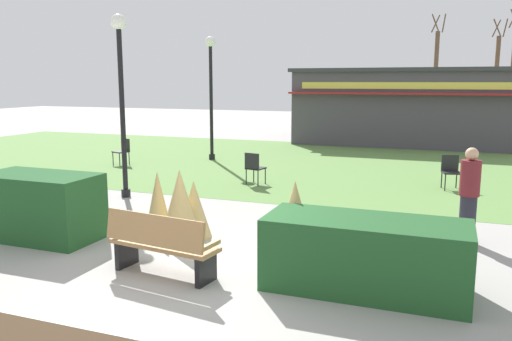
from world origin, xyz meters
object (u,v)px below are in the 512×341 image
Objects in this scene: lamppost_mid at (121,85)px; cafe_chair_center at (451,169)px; park_bench at (161,244)px; parked_car_center_slot at (424,117)px; lamppost_far at (211,83)px; cafe_chair_west at (254,166)px; parked_car_west_slot at (341,115)px; tree_left_bg at (435,76)px; tree_center_bg at (496,78)px; cafe_chair_east at (123,149)px; food_kiosk at (408,106)px; tree_right_bg at (512,74)px; trash_bin at (430,253)px; person_strolling at (469,195)px.

lamppost_mid reaches higher than cafe_chair_center.
parked_car_center_slot reaches higher than park_bench.
lamppost_far is at bearing -112.14° from parked_car_center_slot.
parked_car_west_slot is at bearing 94.71° from cafe_chair_west.
lamppost_far is at bearing -109.65° from tree_left_bg.
tree_center_bg reaches higher than parked_car_west_slot.
cafe_chair_east is at bearing 178.11° from cafe_chair_center.
tree_right_bg is at bearing 67.06° from food_kiosk.
trash_bin is 7.33m from cafe_chair_west.
cafe_chair_east is (-6.52, 8.41, 0.05)m from park_bench.
parked_car_center_slot is at bearing 63.98° from cafe_chair_east.
food_kiosk is 12.02m from cafe_chair_west.
person_strolling is (0.53, 2.06, 0.45)m from trash_bin.
tree_right_bg reaches higher than parked_car_center_slot.
lamppost_far is at bearing -116.83° from tree_center_bg.
lamppost_mid is 23.14m from parked_car_center_slot.
lamppost_mid reaches higher than parked_car_center_slot.
park_bench reaches higher than cafe_chair_center.
cafe_chair_center is (8.09, -2.44, -2.20)m from lamppost_far.
parked_car_west_slot is (-6.95, 23.28, -0.22)m from person_strolling.
cafe_chair_west is (-4.79, 5.55, 0.12)m from trash_bin.
tree_left_bg is 4.77m from tree_right_bg.
parked_car_center_slot is (2.32, 26.52, 0.16)m from park_bench.
tree_left_bg is at bearing 66.69° from cafe_chair_east.
cafe_chair_east is 1.00× the size of cafe_chair_center.
park_bench is 1.97× the size of cafe_chair_center.
cafe_chair_east and cafe_chair_center have the same top height.
tree_right_bg reaches higher than lamppost_mid.
lamppost_far is 4.88× the size of cafe_chair_center.
lamppost_mid is at bearing -112.10° from tree_right_bg.
tree_right_bg reaches higher than tree_center_bg.
tree_right_bg is (3.43, 22.91, 2.73)m from cafe_chair_center.
food_kiosk is 1.46× the size of tree_center_bg.
lamppost_far is (-4.20, 10.50, 2.24)m from park_bench.
park_bench is at bearing -80.49° from cafe_chair_west.
cafe_chair_east is 0.21× the size of parked_car_center_slot.
trash_bin is at bearing -35.37° from cafe_chair_east.
tree_right_bg is at bearing -39.50° from person_strolling.
cafe_chair_center is at bearing 88.08° from trash_bin.
cafe_chair_center is at bearing -86.86° from tree_left_bg.
tree_center_bg is (7.54, 24.76, 2.48)m from cafe_chair_west.
cafe_chair_east is (-5.40, 1.68, 0.00)m from cafe_chair_west.
trash_bin is at bearing -22.98° from lamppost_mid.
cafe_chair_center is 0.13× the size of tree_left_bg.
lamppost_far is 0.60× the size of tree_right_bg.
person_strolling reaches higher than park_bench.
tree_right_bg is (5.00, 4.46, 2.61)m from parked_car_center_slot.
person_strolling reaches higher than parked_car_center_slot.
tree_center_bg reaches higher than person_strolling.
cafe_chair_west is at bearing -85.29° from parked_car_west_slot.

